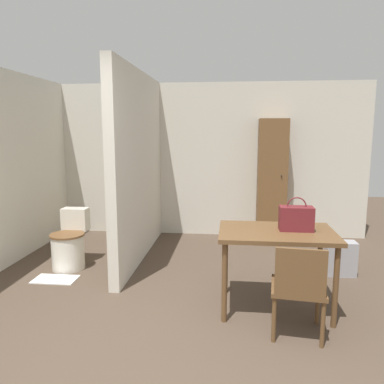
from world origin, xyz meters
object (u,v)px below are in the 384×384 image
at_px(dining_table, 276,240).
at_px(toilet, 70,245).
at_px(wooden_chair, 299,286).
at_px(wooden_cabinet, 272,180).
at_px(handbag, 296,218).
at_px(space_heater, 340,258).

xyz_separation_m(dining_table, toilet, (-2.48, 0.88, -0.40)).
relative_size(wooden_chair, wooden_cabinet, 0.43).
bearing_deg(handbag, dining_table, -170.39).
relative_size(handbag, wooden_cabinet, 0.17).
bearing_deg(wooden_chair, handbag, 91.41).
height_order(toilet, handbag, handbag).
height_order(wooden_cabinet, space_heater, wooden_cabinet).
bearing_deg(wooden_cabinet, wooden_chair, -91.35).
xyz_separation_m(wooden_cabinet, space_heater, (0.68, -1.47, -0.75)).
relative_size(toilet, wooden_cabinet, 0.38).
bearing_deg(dining_table, space_heater, 47.54).
bearing_deg(dining_table, handbag, 9.61).
height_order(handbag, space_heater, handbag).
distance_m(dining_table, toilet, 2.66).
relative_size(wooden_chair, toilet, 1.13).
height_order(wooden_chair, toilet, wooden_chair).
distance_m(wooden_chair, wooden_cabinet, 2.98).
bearing_deg(space_heater, handbag, -126.97).
relative_size(wooden_chair, handbag, 2.53).
relative_size(dining_table, wooden_chair, 1.34).
bearing_deg(handbag, wooden_chair, -95.19).
distance_m(wooden_chair, toilet, 2.96).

